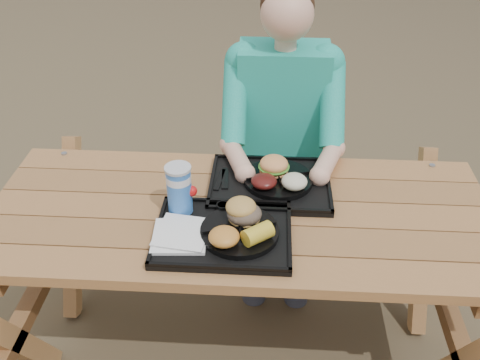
{
  "coord_description": "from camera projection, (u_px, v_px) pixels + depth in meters",
  "views": [
    {
      "loc": [
        0.09,
        -1.5,
        1.91
      ],
      "look_at": [
        0.0,
        0.0,
        0.88
      ],
      "focal_mm": 40.0,
      "sensor_mm": 36.0,
      "label": 1
    }
  ],
  "objects": [
    {
      "name": "potato_salad",
      "position": [
        294.0,
        182.0,
        1.93
      ],
      "size": [
        0.09,
        0.09,
        0.05
      ],
      "primitive_type": "ellipsoid",
      "color": "beige",
      "rests_on": "plate_far"
    },
    {
      "name": "baked_beans",
      "position": [
        264.0,
        181.0,
        1.94
      ],
      "size": [
        0.09,
        0.09,
        0.04
      ],
      "primitive_type": "ellipsoid",
      "color": "#4F120F",
      "rests_on": "plate_far"
    },
    {
      "name": "soda_cup",
      "position": [
        179.0,
        191.0,
        1.82
      ],
      "size": [
        0.08,
        0.08,
        0.17
      ],
      "primitive_type": "cylinder",
      "color": "blue",
      "rests_on": "tray_near"
    },
    {
      "name": "plate_near",
      "position": [
        240.0,
        231.0,
        1.75
      ],
      "size": [
        0.26,
        0.26,
        0.02
      ],
      "primitive_type": "cylinder",
      "color": "black",
      "rests_on": "tray_near"
    },
    {
      "name": "napkin_stack",
      "position": [
        179.0,
        235.0,
        1.74
      ],
      "size": [
        0.19,
        0.19,
        0.02
      ],
      "primitive_type": "cube",
      "rotation": [
        0.0,
        0.0,
        0.06
      ],
      "color": "white",
      "rests_on": "tray_near"
    },
    {
      "name": "diner",
      "position": [
        280.0,
        152.0,
        2.44
      ],
      "size": [
        0.48,
        0.84,
        1.28
      ],
      "primitive_type": null,
      "color": "#1A94BB",
      "rests_on": "ground"
    },
    {
      "name": "condiment_mustard",
      "position": [
        242.0,
        205.0,
        1.87
      ],
      "size": [
        0.05,
        0.05,
        0.03
      ],
      "primitive_type": "cylinder",
      "color": "yellow",
      "rests_on": "tray_near"
    },
    {
      "name": "ground",
      "position": [
        240.0,
        347.0,
        2.32
      ],
      "size": [
        60.0,
        60.0,
        0.0
      ],
      "primitive_type": "plane",
      "color": "#999999",
      "rests_on": "ground"
    },
    {
      "name": "picnic_table",
      "position": [
        240.0,
        285.0,
        2.11
      ],
      "size": [
        1.8,
        1.49,
        0.75
      ],
      "primitive_type": null,
      "color": "#999999",
      "rests_on": "ground"
    },
    {
      "name": "condiment_bbq",
      "position": [
        223.0,
        207.0,
        1.86
      ],
      "size": [
        0.04,
        0.04,
        0.03
      ],
      "primitive_type": "cylinder",
      "color": "black",
      "rests_on": "tray_near"
    },
    {
      "name": "sandwich",
      "position": [
        244.0,
        206.0,
        1.76
      ],
      "size": [
        0.11,
        0.11,
        0.11
      ],
      "primitive_type": null,
      "color": "#C39044",
      "rests_on": "plate_near"
    },
    {
      "name": "burger",
      "position": [
        274.0,
        161.0,
        2.0
      ],
      "size": [
        0.11,
        0.11,
        0.1
      ],
      "primitive_type": null,
      "color": "#EA9652",
      "rests_on": "plate_far"
    },
    {
      "name": "mac_cheese",
      "position": [
        224.0,
        237.0,
        1.68
      ],
      "size": [
        0.1,
        0.1,
        0.05
      ],
      "primitive_type": "ellipsoid",
      "color": "gold",
      "rests_on": "plate_near"
    },
    {
      "name": "tray_far",
      "position": [
        270.0,
        185.0,
        2.01
      ],
      "size": [
        0.45,
        0.35,
        0.02
      ],
      "primitive_type": "cube",
      "color": "black",
      "rests_on": "picnic_table"
    },
    {
      "name": "tray_near",
      "position": [
        223.0,
        234.0,
        1.77
      ],
      "size": [
        0.45,
        0.35,
        0.02
      ],
      "primitive_type": "cube",
      "color": "black",
      "rests_on": "picnic_table"
    },
    {
      "name": "cutlery_far",
      "position": [
        225.0,
        178.0,
        2.02
      ],
      "size": [
        0.03,
        0.14,
        0.01
      ],
      "primitive_type": "cube",
      "rotation": [
        0.0,
        0.0,
        0.07
      ],
      "color": "black",
      "rests_on": "tray_far"
    },
    {
      "name": "plate_far",
      "position": [
        278.0,
        179.0,
        2.01
      ],
      "size": [
        0.26,
        0.26,
        0.02
      ],
      "primitive_type": "cylinder",
      "color": "black",
      "rests_on": "tray_far"
    },
    {
      "name": "corn_cob",
      "position": [
        258.0,
        234.0,
        1.69
      ],
      "size": [
        0.13,
        0.13,
        0.06
      ],
      "primitive_type": null,
      "rotation": [
        0.0,
        0.0,
        0.66
      ],
      "color": "gold",
      "rests_on": "plate_near"
    }
  ]
}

